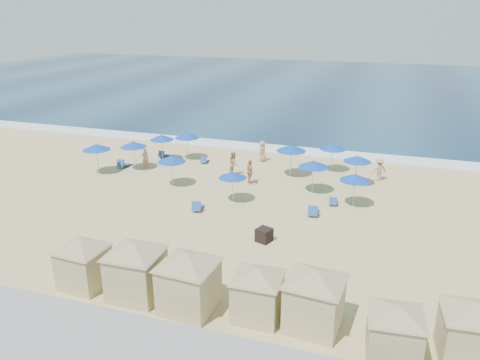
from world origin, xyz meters
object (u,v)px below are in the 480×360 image
Objects in this scene: umbrella_7 at (314,164)px; cabana_2 at (188,274)px; umbrella_3 at (187,135)px; umbrella_5 at (233,175)px; umbrella_2 at (162,137)px; beachgoer_0 at (145,158)px; cabana_5 at (395,325)px; beachgoer_2 at (250,172)px; beachgoer_1 at (234,164)px; beachgoer_3 at (379,170)px; cabana_0 at (83,257)px; umbrella_4 at (172,159)px; umbrella_9 at (357,159)px; cabana_1 at (135,262)px; umbrella_10 at (355,177)px; cabana_4 at (315,291)px; umbrella_6 at (291,148)px; beachgoer_4 at (263,151)px; umbrella_1 at (133,144)px; umbrella_0 at (96,147)px; trash_bin at (264,235)px; cabana_3 at (258,286)px; umbrella_8 at (333,147)px; cabana_6 at (471,324)px.

cabana_2 is at bearing -99.79° from umbrella_7.
umbrella_3 is 10.34m from umbrella_5.
umbrella_2 reaches higher than umbrella_5.
cabana_2 is 2.97× the size of beachgoer_0.
cabana_5 is 1.65× the size of umbrella_7.
beachgoer_2 is (8.77, -3.14, -1.10)m from umbrella_2.
umbrella_2 is at bearing 69.51° from beachgoer_1.
beachgoer_2 is 1.07× the size of beachgoer_3.
beachgoer_0 is at bearing 109.90° from cabana_0.
umbrella_4 is 10.11m from umbrella_7.
umbrella_7 reaches higher than umbrella_9.
cabana_1 reaches higher than umbrella_2.
umbrella_2 reaches higher than umbrella_10.
umbrella_6 is (-4.87, 17.62, 0.63)m from cabana_4.
cabana_1 is 2.62× the size of beachgoer_4.
umbrella_6 reaches higher than umbrella_1.
umbrella_0 is 1.33× the size of beachgoer_2.
umbrella_0 reaches higher than trash_bin.
umbrella_10 is at bearing 58.56° from cabana_1.
trash_bin is 0.19× the size of cabana_3.
cabana_5 reaches higher than umbrella_0.
umbrella_2 is 1.00× the size of umbrella_8.
umbrella_6 is at bearing 72.16° from cabana_0.
cabana_6 is (10.96, 0.37, -0.16)m from cabana_2.
umbrella_1 is (-22.84, 15.41, 0.57)m from cabana_6.
umbrella_4 is 9.09m from beachgoer_4.
umbrella_1 is 19.17m from beachgoer_3.
beachgoer_0 is at bearing 162.81° from trash_bin.
umbrella_1 is 1.61m from beachgoer_0.
umbrella_7 is at bearing 151.92° from umbrella_10.
umbrella_2 is 1.25× the size of beachgoer_2.
umbrella_1 is 12.50m from umbrella_6.
umbrella_1 is 1.36× the size of beachgoer_4.
cabana_3 is at bearing 1.57° from cabana_0.
cabana_2 is 2.63× the size of beachgoer_4.
umbrella_8 is (10.58, 6.94, -0.02)m from umbrella_4.
cabana_1 is 18.13m from umbrella_1.
cabana_1 reaches higher than umbrella_0.
umbrella_3 is (-3.60, 19.54, 0.61)m from cabana_0.
cabana_5 is 2.72m from cabana_6.
trash_bin is 0.18× the size of cabana_6.
cabana_0 reaches higher than umbrella_10.
beachgoer_3 is at bearing 57.13° from cabana_0.
umbrella_7 is 1.05× the size of umbrella_9.
beachgoer_2 is (0.57, 15.33, -0.75)m from cabana_1.
cabana_4 reaches higher than umbrella_8.
beachgoer_1 reaches higher than beachgoer_3.
cabana_3 is 1.65× the size of umbrella_0.
umbrella_6 is 3.83m from beachgoer_2.
cabana_2 is (2.63, -0.18, 0.01)m from cabana_1.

